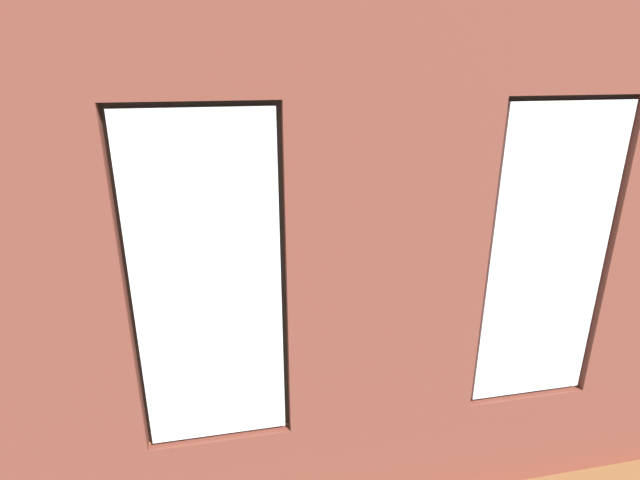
% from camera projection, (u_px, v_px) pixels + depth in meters
% --- Properties ---
extents(ground_plane, '(6.95, 6.01, 0.10)m').
position_uv_depth(ground_plane, '(310.00, 321.00, 5.96)').
color(ground_plane, brown).
extents(brick_wall_with_windows, '(6.35, 0.30, 3.53)m').
position_uv_depth(brick_wall_with_windows, '(387.00, 268.00, 2.93)').
color(brick_wall_with_windows, brown).
rests_on(brick_wall_with_windows, ground_plane).
extents(couch_by_window, '(2.05, 0.87, 0.80)m').
position_uv_depth(couch_by_window, '(319.00, 404.00, 3.97)').
color(couch_by_window, black).
rests_on(couch_by_window, ground_plane).
extents(couch_left, '(0.97, 1.85, 0.80)m').
position_uv_depth(couch_left, '(494.00, 269.00, 6.47)').
color(couch_left, black).
rests_on(couch_left, ground_plane).
extents(coffee_table, '(1.58, 0.74, 0.44)m').
position_uv_depth(coffee_table, '(316.00, 273.00, 6.21)').
color(coffee_table, '#A87547').
rests_on(coffee_table, ground_plane).
extents(cup_ceramic, '(0.07, 0.07, 0.09)m').
position_uv_depth(cup_ceramic, '(347.00, 259.00, 6.38)').
color(cup_ceramic, '#4C4C51').
rests_on(cup_ceramic, coffee_table).
extents(candle_jar, '(0.08, 0.08, 0.11)m').
position_uv_depth(candle_jar, '(327.00, 268.00, 6.10)').
color(candle_jar, '#B7333D').
rests_on(candle_jar, coffee_table).
extents(table_plant_small, '(0.13, 0.13, 0.20)m').
position_uv_depth(table_plant_small, '(299.00, 259.00, 6.21)').
color(table_plant_small, '#9E5638').
rests_on(table_plant_small, coffee_table).
extents(remote_black, '(0.09, 0.18, 0.02)m').
position_uv_depth(remote_black, '(316.00, 268.00, 6.19)').
color(remote_black, black).
rests_on(remote_black, coffee_table).
extents(remote_gray, '(0.13, 0.17, 0.02)m').
position_uv_depth(remote_gray, '(279.00, 275.00, 6.00)').
color(remote_gray, '#59595B').
rests_on(remote_gray, coffee_table).
extents(media_console, '(1.30, 0.42, 0.58)m').
position_uv_depth(media_console, '(42.00, 331.00, 5.09)').
color(media_console, black).
rests_on(media_console, ground_plane).
extents(tv_flatscreen, '(0.91, 0.20, 0.65)m').
position_uv_depth(tv_flatscreen, '(30.00, 276.00, 4.88)').
color(tv_flatscreen, black).
rests_on(tv_flatscreen, media_console).
extents(papasan_chair, '(1.11, 1.11, 0.70)m').
position_uv_depth(papasan_chair, '(260.00, 240.00, 7.16)').
color(papasan_chair, olive).
rests_on(papasan_chair, ground_plane).
extents(potted_plant_corner_near_left, '(0.64, 0.64, 0.96)m').
position_uv_depth(potted_plant_corner_near_left, '(447.00, 207.00, 8.05)').
color(potted_plant_corner_near_left, gray).
rests_on(potted_plant_corner_near_left, ground_plane).
extents(potted_plant_by_left_couch, '(0.36, 0.36, 0.69)m').
position_uv_depth(potted_plant_by_left_couch, '(425.00, 229.00, 7.60)').
color(potted_plant_by_left_couch, '#9E5638').
rests_on(potted_plant_by_left_couch, ground_plane).
extents(potted_plant_near_tv, '(0.94, 1.03, 1.34)m').
position_uv_depth(potted_plant_near_tv, '(64.00, 353.00, 4.06)').
color(potted_plant_near_tv, '#9E5638').
rests_on(potted_plant_near_tv, ground_plane).
extents(potted_plant_foreground_right, '(0.80, 0.67, 1.30)m').
position_uv_depth(potted_plant_foreground_right, '(108.00, 220.00, 7.00)').
color(potted_plant_foreground_right, beige).
rests_on(potted_plant_foreground_right, ground_plane).
extents(potted_plant_between_couches, '(0.89, 0.95, 1.58)m').
position_uv_depth(potted_plant_between_couches, '(491.00, 336.00, 4.14)').
color(potted_plant_between_couches, beige).
rests_on(potted_plant_between_couches, ground_plane).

